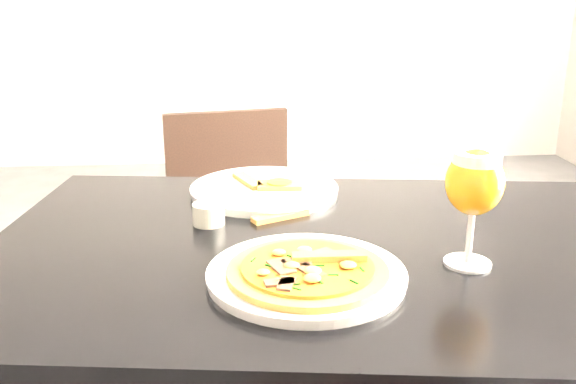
{
  "coord_description": "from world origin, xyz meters",
  "views": [
    {
      "loc": [
        0.18,
        -1.34,
        1.19
      ],
      "look_at": [
        0.27,
        -0.24,
        0.83
      ],
      "focal_mm": 40.0,
      "sensor_mm": 36.0,
      "label": 1
    }
  ],
  "objects": [
    {
      "name": "pizza",
      "position": [
        0.28,
        -0.45,
        0.78
      ],
      "size": [
        0.25,
        0.25,
        0.03
      ],
      "rotation": [
        0.0,
        0.0,
        -0.33
      ],
      "color": "#956224",
      "rests_on": "plate_main"
    },
    {
      "name": "loose_crust",
      "position": [
        0.26,
        -0.16,
        0.75
      ],
      "size": [
        0.12,
        0.08,
        0.01
      ],
      "primitive_type": "cube",
      "rotation": [
        0.0,
        0.0,
        0.44
      ],
      "color": "#956224",
      "rests_on": "dining_table"
    },
    {
      "name": "crust_scraps",
      "position": [
        0.25,
        0.0,
        0.77
      ],
      "size": [
        0.15,
        0.13,
        0.01
      ],
      "rotation": [
        0.0,
        0.0,
        -0.74
      ],
      "color": "#956224",
      "rests_on": "plate_second"
    },
    {
      "name": "plate_main",
      "position": [
        0.28,
        -0.44,
        0.76
      ],
      "size": [
        0.31,
        0.31,
        0.02
      ],
      "primitive_type": "cylinder",
      "rotation": [
        0.0,
        0.0,
        0.02
      ],
      "color": "white",
      "rests_on": "dining_table"
    },
    {
      "name": "sauce_cup",
      "position": [
        0.12,
        -0.18,
        0.77
      ],
      "size": [
        0.06,
        0.06,
        0.04
      ],
      "color": "beige",
      "rests_on": "dining_table"
    },
    {
      "name": "beer_glass",
      "position": [
        0.55,
        -0.4,
        0.89
      ],
      "size": [
        0.09,
        0.09,
        0.2
      ],
      "color": "silver",
      "rests_on": "dining_table"
    },
    {
      "name": "plate_second",
      "position": [
        0.24,
        0.0,
        0.76
      ],
      "size": [
        0.43,
        0.43,
        0.02
      ],
      "primitive_type": "cylinder",
      "rotation": [
        0.0,
        0.0,
        -0.45
      ],
      "color": "white",
      "rests_on": "dining_table"
    },
    {
      "name": "chair_far",
      "position": [
        0.17,
        0.41,
        0.46
      ],
      "size": [
        0.45,
        0.45,
        0.84
      ],
      "rotation": [
        0.0,
        0.0,
        0.18
      ],
      "color": "black",
      "rests_on": "ground"
    },
    {
      "name": "dining_table",
      "position": [
        0.33,
        -0.29,
        0.66
      ],
      "size": [
        1.29,
        0.95,
        0.75
      ],
      "rotation": [
        0.0,
        0.0,
        -0.13
      ],
      "color": "black",
      "rests_on": "ground"
    }
  ]
}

